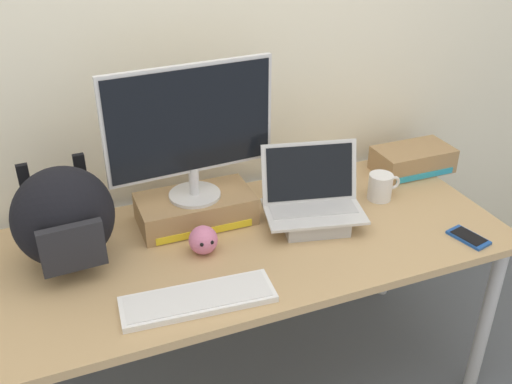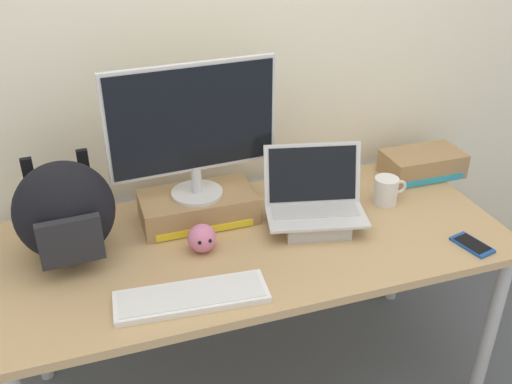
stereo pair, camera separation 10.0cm
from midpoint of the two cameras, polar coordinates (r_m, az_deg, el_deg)
name	(u,v)px [view 1 (the left image)]	position (r m, az deg, el deg)	size (l,w,h in m)	color
back_wall	(207,36)	(2.18, -6.26, 15.07)	(7.00, 0.10, 2.60)	silver
desk	(256,254)	(2.03, -1.42, -6.16)	(1.72, 0.77, 0.72)	tan
toner_box_yellow	(196,209)	(2.07, -7.37, -1.66)	(0.41, 0.22, 0.10)	#9E7A51
desktop_monitor	(191,128)	(1.93, -7.94, 6.28)	(0.58, 0.18, 0.47)	silver
open_laptop	(313,209)	(2.04, 4.23, -1.71)	(0.38, 0.29, 0.28)	#ADADB2
external_keyboard	(198,299)	(1.72, -7.43, -10.50)	(0.46, 0.18, 0.02)	white
messenger_backpack	(64,218)	(1.89, -19.91, -2.45)	(0.33, 0.29, 0.34)	black
coffee_mug	(381,187)	(2.23, 10.98, 0.51)	(0.13, 0.09, 0.10)	silver
cell_phone	(468,237)	(2.09, 19.00, -4.29)	(0.10, 0.15, 0.01)	#19479E
plush_toy	(203,240)	(1.90, -6.74, -4.76)	(0.10, 0.10, 0.10)	#CC7099
toner_box_cyan	(413,159)	(2.48, 14.14, 3.14)	(0.32, 0.18, 0.10)	#9E7A51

